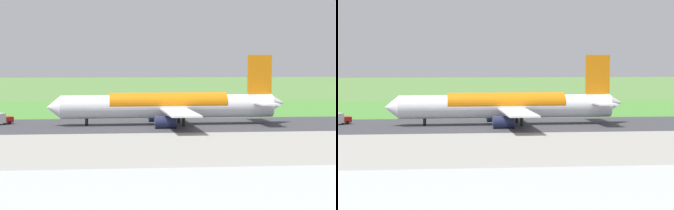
{
  "view_description": "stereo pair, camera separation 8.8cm",
  "coord_description": "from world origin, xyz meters",
  "views": [
    {
      "loc": [
        27.89,
        137.34,
        14.44
      ],
      "look_at": [
        13.93,
        0.0,
        4.5
      ],
      "focal_mm": 65.73,
      "sensor_mm": 36.0,
      "label": 1
    },
    {
      "loc": [
        27.8,
        137.34,
        14.44
      ],
      "look_at": [
        13.93,
        0.0,
        4.5
      ],
      "focal_mm": 65.73,
      "sensor_mm": 36.0,
      "label": 2
    }
  ],
  "objects": [
    {
      "name": "grass_verge_foreground",
      "position": [
        0.0,
        -43.1,
        0.02
      ],
      "size": [
        600.0,
        80.0,
        0.04
      ],
      "primitive_type": "cube",
      "color": "#478534",
      "rests_on": "ground"
    },
    {
      "name": "ground_plane",
      "position": [
        0.0,
        0.0,
        0.0
      ],
      "size": [
        800.0,
        800.0,
        0.0
      ],
      "primitive_type": "plane",
      "color": "#547F3D"
    },
    {
      "name": "traffic_cone_orange",
      "position": [
        12.95,
        -46.89,
        0.28
      ],
      "size": [
        0.4,
        0.4,
        0.55
      ],
      "primitive_type": "cone",
      "color": "orange",
      "rests_on": "ground"
    },
    {
      "name": "airliner_main",
      "position": [
        13.55,
        -0.01,
        4.35
      ],
      "size": [
        54.03,
        44.11,
        15.88
      ],
      "color": "white",
      "rests_on": "ground"
    },
    {
      "name": "no_stopping_sign",
      "position": [
        9.86,
        -41.0,
        1.46
      ],
      "size": [
        0.6,
        0.1,
        2.45
      ],
      "color": "slate",
      "rests_on": "ground"
    },
    {
      "name": "runway_asphalt",
      "position": [
        0.0,
        0.0,
        0.03
      ],
      "size": [
        600.0,
        31.74,
        0.06
      ],
      "primitive_type": "cube",
      "color": "#38383D",
      "rests_on": "ground"
    }
  ]
}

